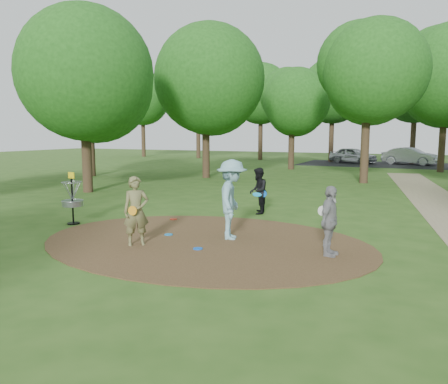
% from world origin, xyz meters
% --- Properties ---
extents(ground, '(100.00, 100.00, 0.00)m').
position_xyz_m(ground, '(0.00, 0.00, 0.00)').
color(ground, '#2D5119').
rests_on(ground, ground).
extents(dirt_clearing, '(8.40, 8.40, 0.02)m').
position_xyz_m(dirt_clearing, '(0.00, 0.00, 0.01)').
color(dirt_clearing, '#47301C').
rests_on(dirt_clearing, ground).
extents(parking_lot, '(14.00, 8.00, 0.01)m').
position_xyz_m(parking_lot, '(2.00, 30.00, 0.00)').
color(parking_lot, black).
rests_on(parking_lot, ground).
extents(player_observer_with_disc, '(0.72, 0.71, 1.67)m').
position_xyz_m(player_observer_with_disc, '(-1.30, -0.98, 0.83)').
color(player_observer_with_disc, olive).
rests_on(player_observer_with_disc, ground).
extents(player_throwing_with_disc, '(1.38, 1.48, 2.03)m').
position_xyz_m(player_throwing_with_disc, '(0.51, 0.55, 1.02)').
color(player_throwing_with_disc, '#7CB1BA').
rests_on(player_throwing_with_disc, ground).
extents(player_walking_with_disc, '(0.75, 0.87, 1.54)m').
position_xyz_m(player_walking_with_disc, '(-0.08, 4.13, 0.77)').
color(player_walking_with_disc, black).
rests_on(player_walking_with_disc, ground).
extents(player_waiting_with_disc, '(0.52, 0.95, 1.56)m').
position_xyz_m(player_waiting_with_disc, '(3.07, -0.01, 0.78)').
color(player_waiting_with_disc, gray).
rests_on(player_waiting_with_disc, ground).
extents(disc_ground_cyan, '(0.22, 0.22, 0.02)m').
position_xyz_m(disc_ground_cyan, '(-1.15, 0.20, 0.03)').
color(disc_ground_cyan, '#187AC5').
rests_on(disc_ground_cyan, dirt_clearing).
extents(disc_ground_blue, '(0.22, 0.22, 0.02)m').
position_xyz_m(disc_ground_blue, '(0.21, -0.73, 0.03)').
color(disc_ground_blue, blue).
rests_on(disc_ground_blue, dirt_clearing).
extents(disc_ground_red, '(0.22, 0.22, 0.02)m').
position_xyz_m(disc_ground_red, '(-2.10, 2.03, 0.03)').
color(disc_ground_red, red).
rests_on(disc_ground_red, dirt_clearing).
extents(car_left, '(4.44, 2.93, 1.41)m').
position_xyz_m(car_left, '(-0.78, 30.58, 0.70)').
color(car_left, '#AEB1B6').
rests_on(car_left, ground).
extents(car_right, '(4.67, 2.74, 1.46)m').
position_xyz_m(car_right, '(3.89, 30.54, 0.73)').
color(car_right, '#A9ABB0').
rests_on(car_right, ground).
extents(disc_golf_basket, '(0.63, 0.63, 1.54)m').
position_xyz_m(disc_golf_basket, '(-4.50, 0.30, 0.87)').
color(disc_golf_basket, black).
rests_on(disc_golf_basket, ground).
extents(tree_ring, '(37.05, 46.05, 9.69)m').
position_xyz_m(tree_ring, '(1.49, 9.88, 5.27)').
color(tree_ring, '#332316').
rests_on(tree_ring, ground).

